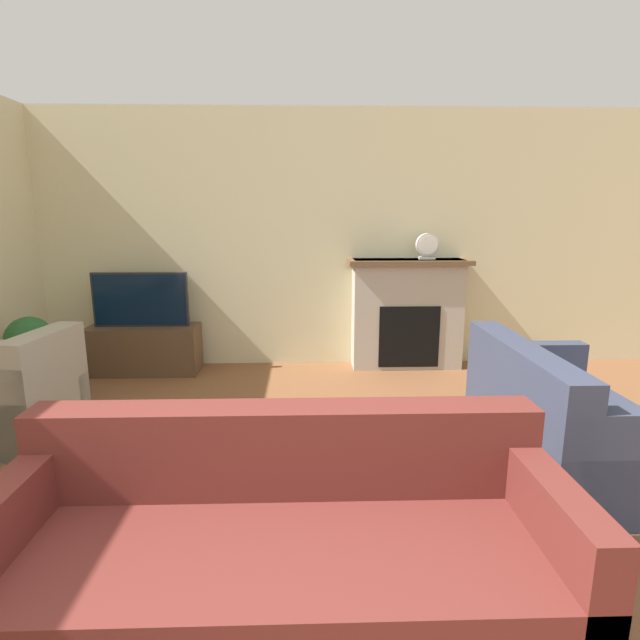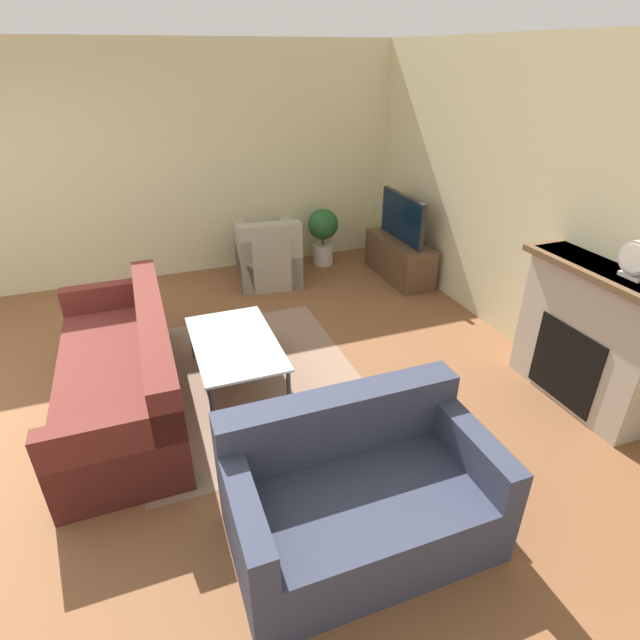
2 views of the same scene
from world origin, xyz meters
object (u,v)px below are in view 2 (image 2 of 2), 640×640
(tv, at_px, (402,218))
(couch_loveseat, at_px, (358,497))
(couch_sectional, at_px, (124,376))
(armchair_by_window, at_px, (268,258))
(coffee_table, at_px, (235,345))
(potted_plant, at_px, (323,231))
(mantel_clock, at_px, (636,259))

(tv, bearing_deg, couch_loveseat, -31.85)
(couch_sectional, height_order, armchair_by_window, same)
(armchair_by_window, bearing_deg, tv, 170.28)
(coffee_table, bearing_deg, couch_sectional, -88.69)
(coffee_table, xyz_separation_m, potted_plant, (-2.32, 1.67, 0.08))
(tv, distance_m, coffee_table, 2.91)
(mantel_clock, bearing_deg, couch_loveseat, -80.01)
(tv, bearing_deg, couch_sectional, -64.39)
(armchair_by_window, relative_size, coffee_table, 0.84)
(couch_sectional, height_order, couch_loveseat, same)
(tv, height_order, potted_plant, tv)
(couch_sectional, xyz_separation_m, coffee_table, (-0.02, 0.89, 0.08))
(tv, xyz_separation_m, armchair_by_window, (-0.48, -1.57, -0.48))
(tv, relative_size, coffee_table, 0.83)
(tv, xyz_separation_m, coffee_table, (1.57, -2.41, -0.40))
(couch_sectional, height_order, coffee_table, couch_sectional)
(couch_loveseat, relative_size, mantel_clock, 5.49)
(coffee_table, height_order, mantel_clock, mantel_clock)
(tv, xyz_separation_m, couch_sectional, (1.59, -3.31, -0.48))
(couch_loveseat, distance_m, armchair_by_window, 3.86)
(tv, height_order, couch_sectional, tv)
(tv, bearing_deg, mantel_clock, 2.53)
(mantel_clock, bearing_deg, tv, -177.47)
(couch_sectional, bearing_deg, potted_plant, 132.30)
(tv, height_order, mantel_clock, mantel_clock)
(couch_sectional, bearing_deg, couch_loveseat, 34.92)
(armchair_by_window, xyz_separation_m, mantel_clock, (3.44, 1.70, 1.01))
(tv, bearing_deg, armchair_by_window, -106.97)
(couch_loveseat, bearing_deg, couch_sectional, 124.92)
(couch_sectional, bearing_deg, mantel_clock, 68.26)
(armchair_by_window, xyz_separation_m, potted_plant, (-0.27, 0.83, 0.16))
(couch_loveseat, relative_size, potted_plant, 1.97)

